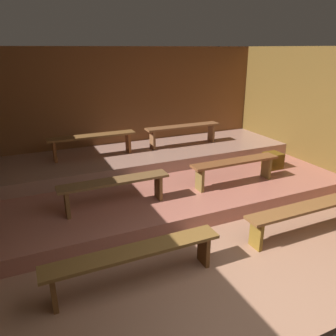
# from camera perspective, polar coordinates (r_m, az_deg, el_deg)

# --- Properties ---
(ground) EXTENTS (6.85, 5.62, 0.08)m
(ground) POSITION_cam_1_polar(r_m,az_deg,el_deg) (5.31, 1.62, -6.89)
(ground) COLOR #9D6E54
(wall_back) EXTENTS (6.85, 0.06, 2.42)m
(wall_back) POSITION_cam_1_polar(r_m,az_deg,el_deg) (7.10, -7.08, 10.64)
(wall_back) COLOR brown
(wall_back) RESTS_ON ground
(wall_right) EXTENTS (0.06, 5.62, 2.42)m
(wall_right) POSITION_cam_1_polar(r_m,az_deg,el_deg) (6.77, 25.96, 8.29)
(wall_right) COLOR brown
(wall_right) RESTS_ON ground
(platform_lower) EXTENTS (6.05, 3.23, 0.22)m
(platform_lower) POSITION_cam_1_polar(r_m,az_deg,el_deg) (5.91, -1.75, -2.35)
(platform_lower) COLOR #A96251
(platform_lower) RESTS_ON ground
(platform_middle) EXTENTS (6.05, 1.57, 0.22)m
(platform_middle) POSITION_cam_1_polar(r_m,az_deg,el_deg) (6.55, -4.57, 2.01)
(platform_middle) COLOR #9C7261
(platform_middle) RESTS_ON platform_lower
(bench_floor_left) EXTENTS (1.92, 0.27, 0.42)m
(bench_floor_left) POSITION_cam_1_polar(r_m,az_deg,el_deg) (3.54, -5.83, -15.19)
(bench_floor_left) COLOR brown
(bench_floor_left) RESTS_ON ground
(bench_floor_right) EXTENTS (1.92, 0.27, 0.42)m
(bench_floor_right) POSITION_cam_1_polar(r_m,az_deg,el_deg) (4.77, 23.32, -6.96)
(bench_floor_right) COLOR brown
(bench_floor_right) RESTS_ON ground
(bench_lower_left) EXTENTS (1.58, 0.27, 0.42)m
(bench_lower_left) POSITION_cam_1_polar(r_m,az_deg,el_deg) (4.67, -9.35, -3.11)
(bench_lower_left) COLOR brown
(bench_lower_left) RESTS_ON platform_lower
(bench_lower_right) EXTENTS (1.58, 0.27, 0.42)m
(bench_lower_right) POSITION_cam_1_polar(r_m,az_deg,el_deg) (5.51, 11.72, 0.45)
(bench_lower_right) COLOR brown
(bench_lower_right) RESTS_ON platform_lower
(bench_middle_left) EXTENTS (1.63, 0.27, 0.42)m
(bench_middle_left) POSITION_cam_1_polar(r_m,az_deg,el_deg) (6.25, -13.15, 4.87)
(bench_middle_left) COLOR brown
(bench_middle_left) RESTS_ON platform_middle
(bench_middle_right) EXTENTS (1.63, 0.27, 0.42)m
(bench_middle_right) POSITION_cam_1_polar(r_m,az_deg,el_deg) (6.86, 2.67, 6.73)
(bench_middle_right) COLOR brown
(bench_middle_right) RESTS_ON platform_middle
(wooden_crate_lower) EXTENTS (0.30, 0.30, 0.30)m
(wooden_crate_lower) POSITION_cam_1_polar(r_m,az_deg,el_deg) (6.51, 17.94, 1.27)
(wooden_crate_lower) COLOR #5F400F
(wooden_crate_lower) RESTS_ON platform_lower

